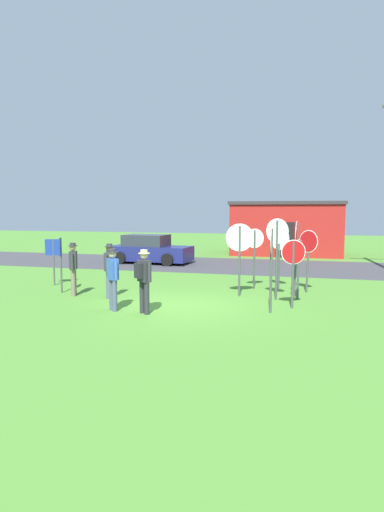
# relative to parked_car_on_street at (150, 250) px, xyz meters

# --- Properties ---
(ground_plane) EXTENTS (80.00, 80.00, 0.00)m
(ground_plane) POSITION_rel_parked_car_on_street_xyz_m (4.40, -9.63, -0.69)
(ground_plane) COLOR #518E33
(street_asphalt) EXTENTS (60.00, 6.40, 0.01)m
(street_asphalt) POSITION_rel_parked_car_on_street_xyz_m (4.40, 0.18, -0.68)
(street_asphalt) COLOR #424247
(street_asphalt) RESTS_ON ground
(building_background) EXTENTS (6.88, 4.31, 3.34)m
(building_background) POSITION_rel_parked_car_on_street_xyz_m (6.76, 6.69, 0.99)
(building_background) COLOR #B2231E
(building_background) RESTS_ON ground
(parked_car_on_street) EXTENTS (4.41, 2.24, 1.51)m
(parked_car_on_street) POSITION_rel_parked_car_on_street_xyz_m (0.00, 0.00, 0.00)
(parked_car_on_street) COLOR navy
(parked_car_on_street) RESTS_ON ground
(stop_sign_rear_right) EXTENTS (0.13, 0.85, 2.45)m
(stop_sign_rear_right) POSITION_rel_parked_car_on_street_xyz_m (7.81, -7.22, 1.01)
(stop_sign_rear_right) COLOR #474C4C
(stop_sign_rear_right) RESTS_ON ground
(stop_sign_rear_left) EXTENTS (0.71, 0.35, 2.54)m
(stop_sign_rear_left) POSITION_rel_parked_car_on_street_xyz_m (7.25, -7.91, 1.06)
(stop_sign_rear_left) COLOR #474C4C
(stop_sign_rear_left) RESTS_ON ground
(stop_sign_leaning_right) EXTENTS (0.07, 0.73, 2.35)m
(stop_sign_leaning_right) POSITION_rel_parked_car_on_street_xyz_m (7.24, -9.73, 0.91)
(stop_sign_leaning_right) COLOR #474C4C
(stop_sign_leaning_right) RESTS_ON ground
(stop_sign_leaning_left) EXTENTS (0.71, 0.45, 2.21)m
(stop_sign_leaning_left) POSITION_rel_parked_car_on_street_xyz_m (7.18, -5.85, 0.83)
(stop_sign_leaning_left) COLOR #474C4C
(stop_sign_leaning_left) RESTS_ON ground
(stop_sign_low_front) EXTENTS (0.67, 0.24, 1.96)m
(stop_sign_low_front) POSITION_rel_parked_car_on_street_xyz_m (7.79, -9.02, 0.64)
(stop_sign_low_front) COLOR #474C4C
(stop_sign_low_front) RESTS_ON ground
(stop_sign_nearest) EXTENTS (0.64, 0.49, 2.12)m
(stop_sign_nearest) POSITION_rel_parked_car_on_street_xyz_m (8.18, -6.34, 0.76)
(stop_sign_nearest) COLOR #474C4C
(stop_sign_nearest) RESTS_ON ground
(stop_sign_center_cluster) EXTENTS (0.61, 0.35, 2.15)m
(stop_sign_center_cluster) POSITION_rel_parked_car_on_street_xyz_m (6.34, -6.18, 0.76)
(stop_sign_center_cluster) COLOR #474C4C
(stop_sign_center_cluster) RESTS_ON ground
(stop_sign_tallest) EXTENTS (0.27, 0.62, 1.89)m
(stop_sign_tallest) POSITION_rel_parked_car_on_street_xyz_m (7.90, -7.67, 0.58)
(stop_sign_tallest) COLOR #474C4C
(stop_sign_tallest) RESTS_ON ground
(stop_sign_far_back) EXTENTS (0.85, 0.33, 2.37)m
(stop_sign_far_back) POSITION_rel_parked_car_on_street_xyz_m (6.04, -7.65, 0.95)
(stop_sign_far_back) COLOR #474C4C
(stop_sign_far_back) RESTS_ON ground
(person_on_left) EXTENTS (0.34, 0.53, 1.74)m
(person_on_left) POSITION_rel_parked_car_on_street_xyz_m (0.81, -9.01, 0.30)
(person_on_left) COLOR #7A6B56
(person_on_left) RESTS_ON ground
(person_in_dark_shirt) EXTENTS (0.49, 0.46, 1.74)m
(person_in_dark_shirt) POSITION_rel_parked_car_on_street_xyz_m (3.96, -10.76, 0.32)
(person_in_dark_shirt) COLOR #2D2D33
(person_in_dark_shirt) RESTS_ON ground
(person_holding_notes) EXTENTS (0.44, 0.41, 1.74)m
(person_holding_notes) POSITION_rel_parked_car_on_street_xyz_m (3.00, -10.64, 0.30)
(person_holding_notes) COLOR #4C5670
(person_holding_notes) RESTS_ON ground
(person_in_teal) EXTENTS (0.32, 0.57, 1.74)m
(person_in_teal) POSITION_rel_parked_car_on_street_xyz_m (2.13, -9.04, 0.30)
(person_in_teal) COLOR #4C5670
(person_in_teal) RESTS_ON ground
(info_panel_leftmost) EXTENTS (0.57, 0.23, 1.72)m
(info_panel_leftmost) POSITION_rel_parked_car_on_street_xyz_m (-0.95, -7.43, 0.50)
(info_panel_leftmost) COLOR #4C4C51
(info_panel_leftmost) RESTS_ON ground
(info_panel_middle) EXTENTS (0.29, 0.55, 1.87)m
(info_panel_middle) POSITION_rel_parked_car_on_street_xyz_m (0.13, -8.65, 0.60)
(info_panel_middle) COLOR #4C4C51
(info_panel_middle) RESTS_ON ground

